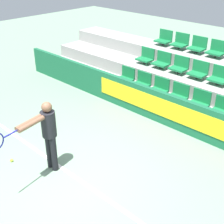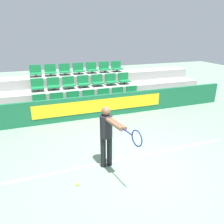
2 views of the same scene
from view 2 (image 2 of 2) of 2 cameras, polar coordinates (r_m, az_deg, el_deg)
ground_plane at (r=5.48m, az=5.08°, el=-14.14°), size 30.00×30.00×0.00m
court_baseline at (r=5.77m, az=3.44°, el=-12.07°), size 6.17×0.08×0.01m
barrier_wall at (r=8.17m, az=-4.75°, el=1.39°), size 11.46×0.14×0.86m
bleacher_tier_front at (r=8.74m, az=-5.71°, el=1.06°), size 11.06×0.93×0.41m
bleacher_tier_middle at (r=9.54m, az=-7.15°, el=3.97°), size 11.06×0.93×0.81m
bleacher_tier_back at (r=10.37m, az=-8.37°, el=6.42°), size 11.06×0.93×1.22m
stadium_chair_0 at (r=8.49m, az=-18.36°, el=2.45°), size 0.49×0.37×0.49m
stadium_chair_1 at (r=8.52m, az=-14.17°, el=2.95°), size 0.49×0.37×0.49m
stadium_chair_2 at (r=8.60m, az=-10.04°, el=3.42°), size 0.49×0.37×0.49m
stadium_chair_3 at (r=8.72m, az=-5.99°, el=3.86°), size 0.49×0.37×0.49m
stadium_chair_4 at (r=8.88m, az=-2.06°, el=4.28°), size 0.49×0.37×0.49m
stadium_chair_5 at (r=9.08m, az=1.71°, el=4.66°), size 0.49×0.37×0.49m
stadium_chair_6 at (r=9.32m, az=5.30°, el=5.00°), size 0.49×0.37×0.49m
stadium_chair_7 at (r=9.29m, az=-18.89°, el=6.50°), size 0.49×0.37×0.49m
stadium_chair_8 at (r=9.31m, az=-15.04°, el=6.94°), size 0.49×0.37×0.49m
stadium_chair_9 at (r=9.38m, az=-11.22°, el=7.35°), size 0.49×0.37×0.49m
stadium_chair_10 at (r=9.49m, az=-7.47°, el=7.72°), size 0.49×0.37×0.49m
stadium_chair_11 at (r=9.64m, az=-3.81°, el=8.05°), size 0.49×0.37×0.49m
stadium_chair_12 at (r=9.83m, az=-0.27°, el=8.34°), size 0.49×0.37×0.49m
stadium_chair_13 at (r=10.05m, az=3.13°, el=8.58°), size 0.49×0.37×0.49m
stadium_chair_14 at (r=10.12m, az=-19.35°, el=9.89°), size 0.49×0.37×0.49m
stadium_chair_15 at (r=10.15m, az=-15.78°, el=10.30°), size 0.49×0.37×0.49m
stadium_chair_16 at (r=10.21m, az=-12.24°, el=10.66°), size 0.49×0.37×0.49m
stadium_chair_17 at (r=10.31m, az=-8.74°, el=10.98°), size 0.49×0.37×0.49m
stadium_chair_18 at (r=10.45m, az=-5.32°, el=11.25°), size 0.49×0.37×0.49m
stadium_chair_19 at (r=10.62m, az=-1.99°, el=11.48°), size 0.49×0.37×0.49m
stadium_chair_20 at (r=10.82m, az=1.23°, el=11.66°), size 0.49×0.37×0.49m
tennis_player at (r=4.99m, az=-1.10°, el=-5.40°), size 0.39×1.47×1.53m
tennis_ball at (r=4.95m, az=-8.95°, el=-18.16°), size 0.07×0.07×0.07m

